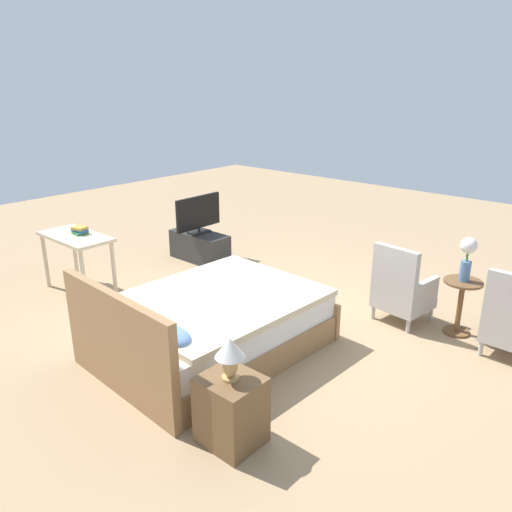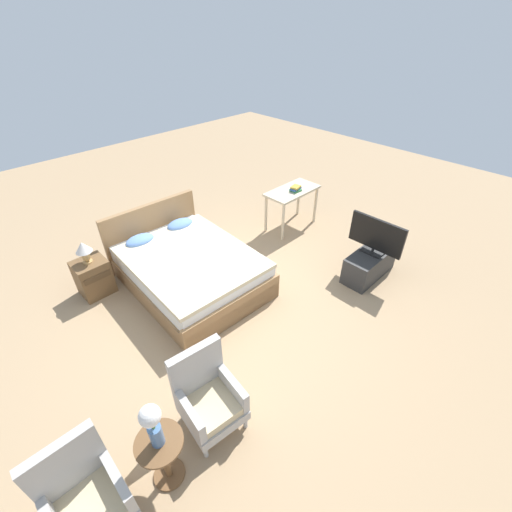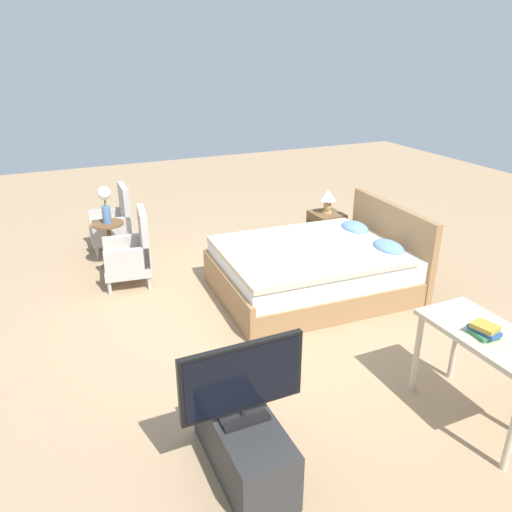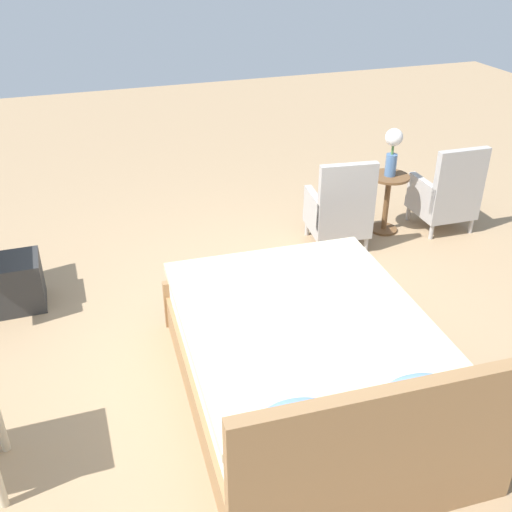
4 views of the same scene
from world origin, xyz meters
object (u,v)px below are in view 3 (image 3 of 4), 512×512
armchair_by_window_right (131,255)px  tv_stand (243,443)px  flower_vase (105,201)px  vanity_desk (488,347)px  book_stack (484,330)px  table_lamp (328,198)px  armchair_by_window_left (114,224)px  side_table (110,240)px  tv_flatscreen (242,381)px  nightstand (326,231)px  bed (317,269)px

armchair_by_window_right → tv_stand: bearing=1.8°
flower_vase → vanity_desk: bearing=27.0°
armchair_by_window_right → book_stack: (3.51, 1.87, 0.43)m
table_lamp → book_stack: 3.59m
armchair_by_window_left → book_stack: bearing=21.7°
side_table → vanity_desk: size_ratio=0.59×
side_table → tv_flatscreen: tv_flatscreen is taller
armchair_by_window_left → nightstand: size_ratio=1.68×
armchair_by_window_right → tv_stand: 3.24m
side_table → table_lamp: 2.97m
bed → vanity_desk: bearing=0.5°
bed → side_table: 2.70m
bed → nightstand: bed is taller
table_lamp → tv_flatscreen: bearing=-39.2°
armchair_by_window_right → flower_vase: flower_vase is taller
nightstand → vanity_desk: bearing=-12.6°
nightstand → table_lamp: bearing=90.0°
side_table → table_lamp: size_ratio=1.85×
vanity_desk → book_stack: 0.18m
side_table → armchair_by_window_left: bearing=165.3°
armchair_by_window_left → vanity_desk: 5.10m
armchair_by_window_left → side_table: bearing=-14.7°
side_table → tv_stand: 3.85m
bed → book_stack: bearing=-1.2°
nightstand → book_stack: (3.48, -0.85, 0.53)m
book_stack → nightstand: bearing=166.3°
book_stack → armchair_by_window_right: bearing=-152.0°
nightstand → tv_flatscreen: size_ratio=0.66×
flower_vase → nightstand: flower_vase is taller
flower_vase → table_lamp: size_ratio=1.45×
armchair_by_window_right → nightstand: 2.72m
flower_vase → nightstand: (0.63, 2.87, -0.63)m
bed → nightstand: bearing=143.9°
armchair_by_window_right → tv_flatscreen: (3.24, 0.10, 0.35)m
nightstand → vanity_desk: size_ratio=0.53×
nightstand → book_stack: book_stack is taller
flower_vase → tv_flatscreen: (3.84, 0.25, -0.18)m
bed → tv_flatscreen: size_ratio=2.68×
tv_stand → book_stack: size_ratio=4.28×
bed → flower_vase: (-1.72, -2.07, 0.60)m
table_lamp → vanity_desk: size_ratio=0.32×
armchair_by_window_left → armchair_by_window_right: size_ratio=1.00×
flower_vase → tv_stand: (3.84, 0.25, -0.69)m
armchair_by_window_right → book_stack: bearing=28.0°
nightstand → armchair_by_window_right: bearing=-90.6°
flower_vase → armchair_by_window_left: bearing=165.3°
tv_flatscreen → armchair_by_window_left: bearing=-178.7°
armchair_by_window_left → table_lamp: size_ratio=2.79×
armchair_by_window_left → armchair_by_window_right: 1.20m
armchair_by_window_left → book_stack: (4.71, 1.87, 0.43)m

